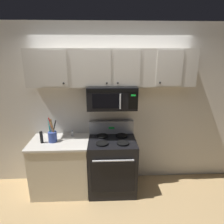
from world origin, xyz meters
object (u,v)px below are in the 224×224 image
at_px(salt_shaker, 72,133).
at_px(pepper_mill, 41,137).
at_px(over_range_microwave, 112,97).
at_px(utensil_crock_blue, 52,135).
at_px(stove_range, 112,164).

height_order(salt_shaker, pepper_mill, pepper_mill).
distance_m(over_range_microwave, utensil_crock_blue, 1.10).
xyz_separation_m(utensil_crock_blue, salt_shaker, (0.27, 0.21, -0.06)).
height_order(utensil_crock_blue, pepper_mill, utensil_crock_blue).
xyz_separation_m(utensil_crock_blue, pepper_mill, (-0.16, -0.04, -0.01)).
height_order(utensil_crock_blue, salt_shaker, utensil_crock_blue).
bearing_deg(over_range_microwave, stove_range, -89.86).
xyz_separation_m(over_range_microwave, salt_shaker, (-0.66, 0.08, -0.63)).
xyz_separation_m(over_range_microwave, pepper_mill, (-1.09, -0.17, -0.58)).
relative_size(stove_range, over_range_microwave, 1.47).
xyz_separation_m(stove_range, salt_shaker, (-0.66, 0.19, 0.48)).
distance_m(stove_range, salt_shaker, 0.84).
height_order(stove_range, utensil_crock_blue, utensil_crock_blue).
height_order(stove_range, pepper_mill, stove_range).
bearing_deg(over_range_microwave, utensil_crock_blue, -172.16).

